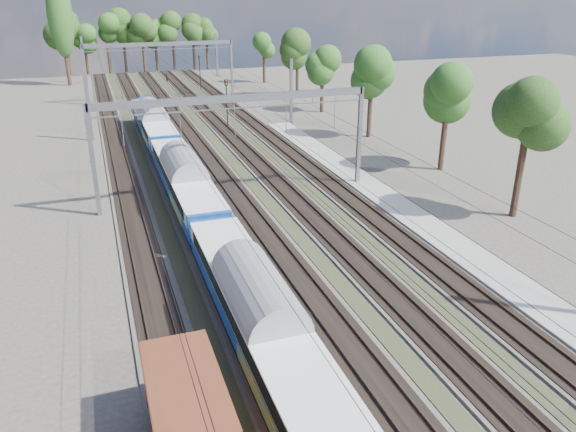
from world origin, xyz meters
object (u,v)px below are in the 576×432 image
object	(u,v)px
emu_train	(185,176)
signal_far	(200,68)
signal_near	(227,98)
worker	(167,78)

from	to	relation	value
emu_train	signal_far	world-z (taller)	signal_far
emu_train	signal_near	xyz separation A→B (m)	(9.79, 26.20, 1.27)
worker	signal_far	world-z (taller)	signal_far
signal_far	signal_near	bearing A→B (deg)	-84.95
worker	signal_near	world-z (taller)	signal_near
emu_train	signal_near	distance (m)	28.00
signal_near	signal_far	distance (m)	30.01
emu_train	worker	bearing A→B (deg)	83.49
worker	signal_near	distance (m)	40.25
emu_train	signal_near	size ratio (longest dim) A/B	10.54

